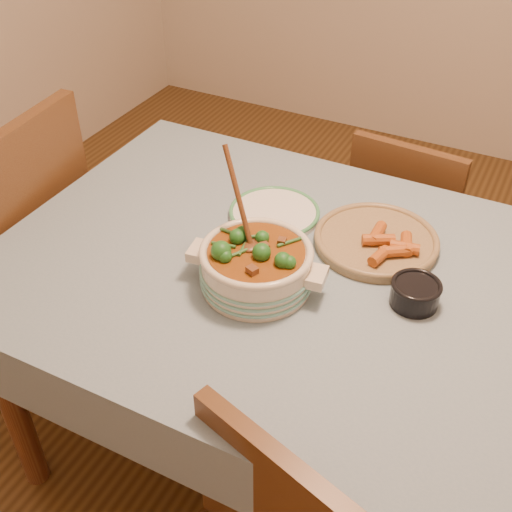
# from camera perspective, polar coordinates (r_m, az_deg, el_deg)

# --- Properties ---
(floor) EXTENTS (4.50, 4.50, 0.00)m
(floor) POSITION_cam_1_polar(r_m,az_deg,el_deg) (2.14, 4.76, -17.67)
(floor) COLOR #432A13
(floor) RESTS_ON ground
(dining_table) EXTENTS (1.68, 1.08, 0.76)m
(dining_table) POSITION_cam_1_polar(r_m,az_deg,el_deg) (1.64, 5.95, -4.51)
(dining_table) COLOR brown
(dining_table) RESTS_ON floor
(stew_casserole) EXTENTS (0.34, 0.29, 0.32)m
(stew_casserole) POSITION_cam_1_polar(r_m,az_deg,el_deg) (1.51, 0.02, -0.66)
(stew_casserole) COLOR beige
(stew_casserole) RESTS_ON dining_table
(white_plate) EXTENTS (0.32, 0.32, 0.02)m
(white_plate) POSITION_cam_1_polar(r_m,az_deg,el_deg) (1.77, 1.65, 3.87)
(white_plate) COLOR white
(white_plate) RESTS_ON dining_table
(condiment_bowl) EXTENTS (0.14, 0.14, 0.06)m
(condiment_bowl) POSITION_cam_1_polar(r_m,az_deg,el_deg) (1.52, 13.98, -3.12)
(condiment_bowl) COLOR black
(condiment_bowl) RESTS_ON dining_table
(fried_plate) EXTENTS (0.42, 0.42, 0.05)m
(fried_plate) POSITION_cam_1_polar(r_m,az_deg,el_deg) (1.69, 10.66, 1.54)
(fried_plate) COLOR #9F8458
(fried_plate) RESTS_ON dining_table
(chair_far) EXTENTS (0.40, 0.40, 0.81)m
(chair_far) POSITION_cam_1_polar(r_m,az_deg,el_deg) (2.33, 13.19, 2.87)
(chair_far) COLOR brown
(chair_far) RESTS_ON floor
(chair_left) EXTENTS (0.50, 0.50, 0.98)m
(chair_left) POSITION_cam_1_polar(r_m,az_deg,el_deg) (2.16, -20.43, 1.42)
(chair_left) COLOR brown
(chair_left) RESTS_ON floor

